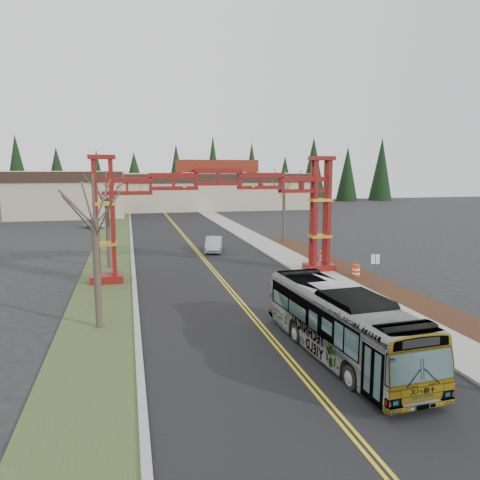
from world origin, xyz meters
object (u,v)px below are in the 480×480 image
object	(u,v)px
bare_tree_median_mid	(107,200)
barrel_south	(356,271)
street_sign	(375,264)
bare_tree_median_far	(113,195)
silver_sedan	(214,244)
retail_building_east	(209,190)
transit_bus	(341,324)
barrel_north	(323,256)
parked_car_far_a	(93,223)
gateway_arch	(218,196)
bare_tree_median_near	(94,220)
bare_tree_right_far	(284,190)
barrel_mid	(323,258)

from	to	relation	value
bare_tree_median_mid	barrel_south	world-z (taller)	bare_tree_median_mid
street_sign	bare_tree_median_far	bearing A→B (deg)	121.31
silver_sedan	retail_building_east	bearing A→B (deg)	93.82
bare_tree_median_mid	bare_tree_median_far	distance (m)	17.72
transit_bus	barrel_north	size ratio (longest dim) A/B	11.75
parked_car_far_a	bare_tree_median_far	distance (m)	10.70
retail_building_east	silver_sedan	xyz separation A→B (m)	(-8.43, -51.38, -2.79)
gateway_arch	barrel_north	distance (m)	11.97
parked_car_far_a	bare_tree_median_near	size ratio (longest dim) A/B	0.55
transit_bus	barrel_south	bearing A→B (deg)	56.57
gateway_arch	bare_tree_median_near	distance (m)	12.58
bare_tree_right_far	barrel_north	bearing A→B (deg)	-90.24
transit_bus	bare_tree_right_far	distance (m)	31.64
bare_tree_median_near	bare_tree_median_mid	bearing A→B (deg)	90.00
bare_tree_right_far	bare_tree_median_far	bearing A→B (deg)	155.35
gateway_arch	retail_building_east	xyz separation A→B (m)	(10.00, 61.95, -2.47)
transit_bus	parked_car_far_a	world-z (taller)	transit_bus
transit_bus	bare_tree_median_mid	world-z (taller)	bare_tree_median_mid
bare_tree_median_near	bare_tree_median_far	xyz separation A→B (m)	(0.00, 32.45, -0.58)
parked_car_far_a	street_sign	distance (m)	43.21
retail_building_east	barrel_south	world-z (taller)	retail_building_east
bare_tree_median_mid	bare_tree_median_far	size ratio (longest dim) A/B	1.13
gateway_arch	retail_building_east	world-z (taller)	gateway_arch
bare_tree_median_near	barrel_north	distance (m)	22.95
bare_tree_median_near	bare_tree_right_far	xyz separation A→B (m)	(18.00, 24.19, 0.17)
bare_tree_median_mid	street_sign	distance (m)	20.97
barrel_north	parked_car_far_a	bearing A→B (deg)	126.38
barrel_mid	barrel_north	xyz separation A→B (m)	(0.52, 1.16, -0.10)
bare_tree_median_near	bare_tree_right_far	distance (m)	30.16
bare_tree_median_mid	bare_tree_median_far	xyz separation A→B (m)	(0.00, 17.71, -0.63)
silver_sedan	bare_tree_median_far	bearing A→B (deg)	141.31
bare_tree_right_far	barrel_south	distance (m)	17.94
bare_tree_median_near	barrel_south	size ratio (longest dim) A/B	7.69
transit_bus	parked_car_far_a	bearing A→B (deg)	101.77
barrel_north	barrel_mid	bearing A→B (deg)	-114.04
barrel_south	bare_tree_median_near	bearing A→B (deg)	-158.48
silver_sedan	bare_tree_median_mid	xyz separation A→B (m)	(-9.57, -5.53, 4.84)
retail_building_east	bare_tree_median_mid	bearing A→B (deg)	-107.55
bare_tree_median_mid	gateway_arch	bearing A→B (deg)	-32.23
barrel_south	transit_bus	bearing A→B (deg)	-119.80
gateway_arch	retail_building_east	distance (m)	62.80
bare_tree_right_far	transit_bus	bearing A→B (deg)	-104.36
retail_building_east	barrel_mid	size ratio (longest dim) A/B	34.12
barrel_south	bare_tree_median_mid	bearing A→B (deg)	156.49
bare_tree_right_far	barrel_north	world-z (taller)	bare_tree_right_far
retail_building_east	parked_car_far_a	distance (m)	36.59
retail_building_east	parked_car_far_a	world-z (taller)	retail_building_east
barrel_mid	barrel_north	distance (m)	1.27
transit_bus	bare_tree_right_far	xyz separation A→B (m)	(7.78, 30.38, 4.18)
bare_tree_median_far	retail_building_east	bearing A→B (deg)	65.34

